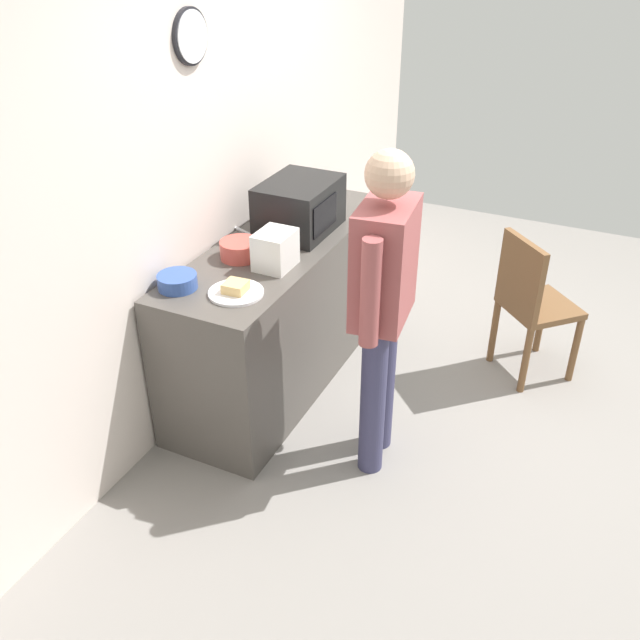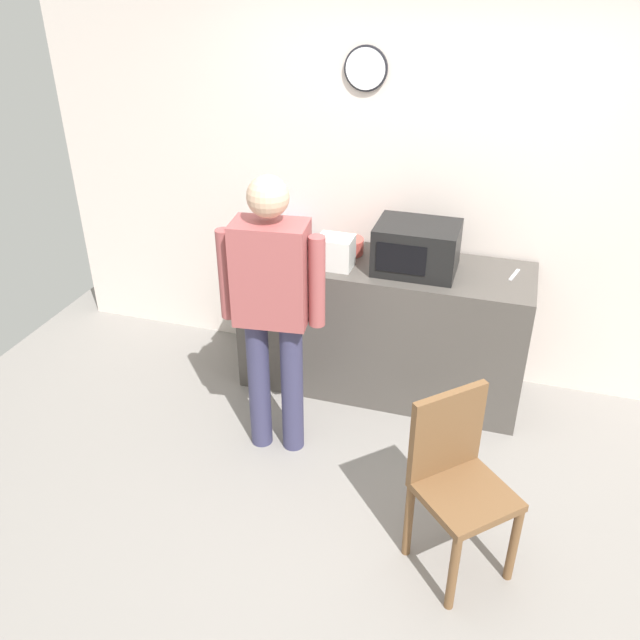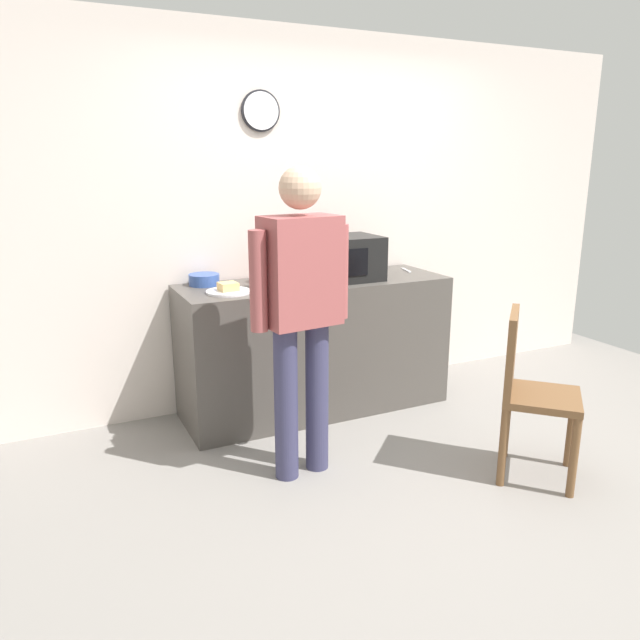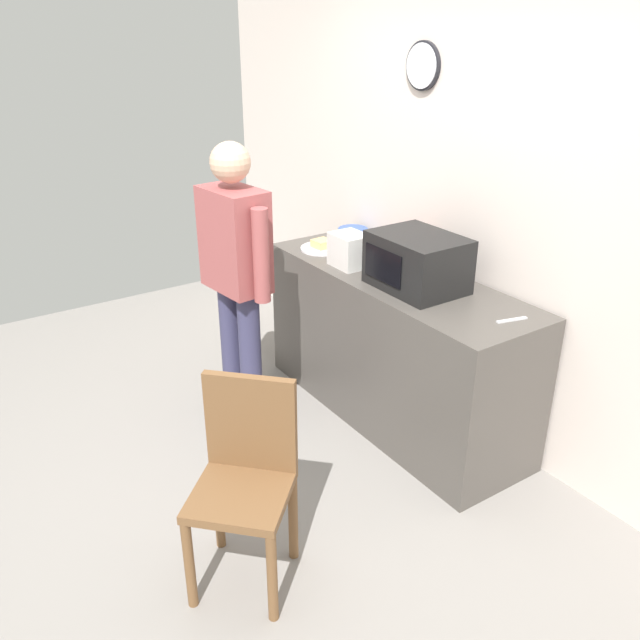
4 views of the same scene
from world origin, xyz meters
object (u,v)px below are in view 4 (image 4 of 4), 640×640
person_standing (236,268)px  wooden_chair (246,474)px  sandwich_plate (322,247)px  fork_utensil (512,320)px  spoon_utensil (435,268)px  microwave (417,262)px  salad_bowl (381,252)px  cereal_bowl (353,234)px  toaster (350,250)px

person_standing → wooden_chair: 1.34m
wooden_chair → sandwich_plate: bearing=135.8°
fork_utensil → spoon_utensil: same height
microwave → fork_utensil: size_ratio=2.94×
fork_utensil → salad_bowl: bearing=178.7°
microwave → sandwich_plate: 0.85m
microwave → spoon_utensil: 0.37m
fork_utensil → wooden_chair: 1.49m
salad_bowl → cereal_bowl: bearing=166.3°
salad_bowl → fork_utensil: salad_bowl is taller
sandwich_plate → person_standing: size_ratio=0.16×
toaster → wooden_chair: 1.63m
cereal_bowl → wooden_chair: size_ratio=0.21×
sandwich_plate → fork_utensil: (1.43, 0.17, -0.01)m
fork_utensil → sandwich_plate: bearing=-173.3°
cereal_bowl → spoon_utensil: bearing=4.7°
microwave → person_standing: bearing=-130.2°
toaster → fork_utensil: toaster is taller
toaster → fork_utensil: (1.08, 0.20, -0.10)m
wooden_chair → salad_bowl: bearing=122.8°
fork_utensil → toaster: bearing=-169.3°
wooden_chair → person_standing: bearing=153.6°
salad_bowl → sandwich_plate: bearing=-152.0°
sandwich_plate → cereal_bowl: (-0.07, 0.30, 0.02)m
spoon_utensil → person_standing: bearing=-114.6°
spoon_utensil → sandwich_plate: bearing=-151.8°
microwave → toaster: 0.50m
toaster → spoon_utensil: 0.52m
fork_utensil → person_standing: bearing=-145.0°
microwave → cereal_bowl: microwave is taller
cereal_bowl → person_standing: size_ratio=0.12×
salad_bowl → fork_utensil: (1.07, -0.02, -0.04)m
cereal_bowl → toaster: 0.54m
salad_bowl → cereal_bowl: salad_bowl is taller
salad_bowl → cereal_bowl: (-0.43, 0.11, -0.01)m
salad_bowl → spoon_utensil: bearing=28.4°
sandwich_plate → person_standing: bearing=-75.7°
toaster → wooden_chair: bearing=-52.2°
cereal_bowl → toaster: (0.42, -0.33, 0.06)m
microwave → wooden_chair: 1.51m
fork_utensil → person_standing: 1.53m
microwave → wooden_chair: (0.46, -1.33, -0.55)m
spoon_utensil → wooden_chair: 1.79m
fork_utensil → person_standing: person_standing is taller
cereal_bowl → person_standing: 1.04m
toaster → wooden_chair: toaster is taller
salad_bowl → fork_utensil: 1.07m
toaster → sandwich_plate: bearing=174.1°
fork_utensil → person_standing: size_ratio=0.10×
cereal_bowl → toaster: size_ratio=0.91×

